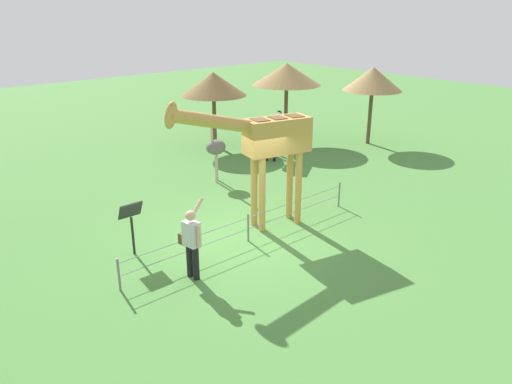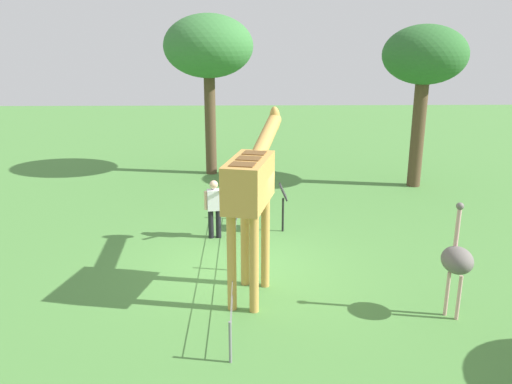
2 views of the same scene
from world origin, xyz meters
name	(u,v)px [view 1 (image 1 of 2)]	position (x,y,z in m)	size (l,w,h in m)	color
ground_plane	(243,239)	(0.00, 0.00, 0.00)	(60.00, 60.00, 0.00)	#4C843D
giraffe	(266,142)	(-0.95, -0.21, 2.33)	(3.84, 1.35, 3.60)	#C69347
visitor	(192,240)	(2.04, 0.74, 0.90)	(0.65, 0.58, 1.69)	black
zebra	(274,128)	(-5.46, -4.73, 1.16)	(1.67, 1.26, 1.66)	black
ostrich	(216,147)	(-2.14, -3.97, 1.18)	(0.70, 0.56, 2.25)	#CC9E93
shade_hut_near	(373,79)	(-9.95, -3.59, 2.71)	(2.45, 2.45, 3.20)	brown
shade_hut_far	(287,74)	(-7.64, -6.29, 2.84)	(2.89, 2.89, 3.30)	brown
shade_hut_aside	(213,84)	(-4.71, -7.51, 2.59)	(2.69, 2.69, 3.06)	brown
info_sign	(131,217)	(2.49, -1.09, 0.95)	(0.56, 0.21, 1.32)	black
wire_fence	(248,226)	(0.00, 0.19, 0.40)	(7.05, 0.05, 0.75)	slate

